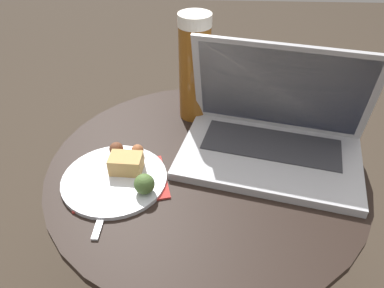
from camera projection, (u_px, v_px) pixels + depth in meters
name	position (u px, v px, depth m)	size (l,w,h in m)	color
table	(203.00, 211.00, 0.88)	(0.67, 0.67, 0.54)	#515156
napkin	(118.00, 182.00, 0.75)	(0.21, 0.17, 0.00)	#B7332D
laptop	(271.00, 134.00, 0.80)	(0.42, 0.31, 0.24)	#B2B2B7
beer_glass	(193.00, 68.00, 0.87)	(0.08, 0.08, 0.26)	brown
snack_plate	(118.00, 175.00, 0.75)	(0.21, 0.21, 0.05)	silver
fork	(105.00, 200.00, 0.71)	(0.02, 0.16, 0.00)	#B2B2B7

